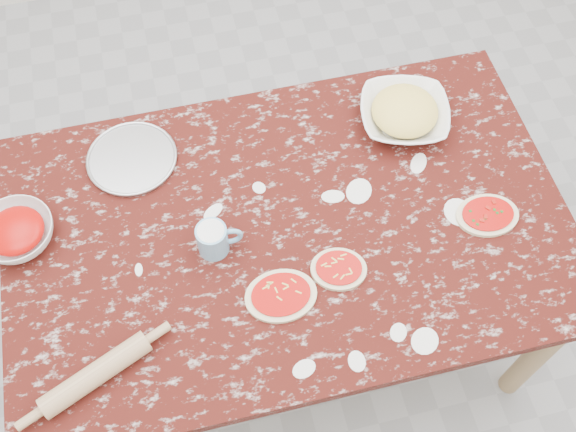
# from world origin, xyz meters

# --- Properties ---
(ground) EXTENTS (4.00, 4.00, 0.00)m
(ground) POSITION_xyz_m (0.00, 0.00, 0.00)
(ground) COLOR gray
(worktable) EXTENTS (1.60, 1.00, 0.75)m
(worktable) POSITION_xyz_m (0.00, 0.00, 0.67)
(worktable) COLOR #360E0A
(worktable) RESTS_ON ground
(pizza_tray) EXTENTS (0.32, 0.32, 0.01)m
(pizza_tray) POSITION_xyz_m (-0.40, 0.33, 0.76)
(pizza_tray) COLOR #B2B2B7
(pizza_tray) RESTS_ON worktable
(sauce_bowl) EXTENTS (0.23, 0.23, 0.07)m
(sauce_bowl) POSITION_xyz_m (-0.74, 0.13, 0.78)
(sauce_bowl) COLOR white
(sauce_bowl) RESTS_ON worktable
(cheese_bowl) EXTENTS (0.33, 0.33, 0.07)m
(cheese_bowl) POSITION_xyz_m (0.43, 0.28, 0.78)
(cheese_bowl) COLOR white
(cheese_bowl) RESTS_ON worktable
(flour_mug) EXTENTS (0.13, 0.09, 0.10)m
(flour_mug) POSITION_xyz_m (-0.21, -0.02, 0.80)
(flour_mug) COLOR #71AAD1
(flour_mug) RESTS_ON worktable
(pizza_left) EXTENTS (0.20, 0.15, 0.02)m
(pizza_left) POSITION_xyz_m (-0.07, -0.21, 0.76)
(pizza_left) COLOR beige
(pizza_left) RESTS_ON worktable
(pizza_mid) EXTENTS (0.18, 0.16, 0.02)m
(pizza_mid) POSITION_xyz_m (0.10, -0.17, 0.76)
(pizza_mid) COLOR beige
(pizza_mid) RESTS_ON worktable
(pizza_right) EXTENTS (0.19, 0.15, 0.02)m
(pizza_right) POSITION_xyz_m (0.56, -0.11, 0.76)
(pizza_right) COLOR beige
(pizza_right) RESTS_ON worktable
(rolling_pin) EXTENTS (0.29, 0.17, 0.06)m
(rolling_pin) POSITION_xyz_m (-0.57, -0.32, 0.78)
(rolling_pin) COLOR tan
(rolling_pin) RESTS_ON worktable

